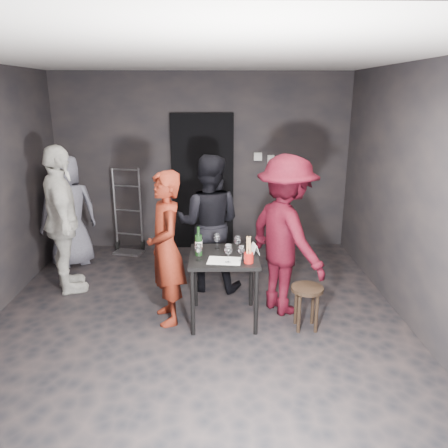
{
  "coord_description": "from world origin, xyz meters",
  "views": [
    {
      "loc": [
        0.21,
        -4.24,
        2.38
      ],
      "look_at": [
        0.29,
        0.25,
        1.03
      ],
      "focal_mm": 35.0,
      "sensor_mm": 36.0,
      "label": 1
    }
  ],
  "objects_px": {
    "woman_black": "(209,215)",
    "man_maroon": "(286,222)",
    "bystander_grey": "(68,208)",
    "stool": "(307,296)",
    "bystander_cream": "(61,205)",
    "server_red": "(166,242)",
    "tasting_table": "(224,264)",
    "wine_bottle": "(199,244)",
    "hand_truck": "(129,237)",
    "breadstick_cup": "(249,250)"
  },
  "relations": [
    {
      "from": "server_red",
      "to": "bystander_grey",
      "type": "height_order",
      "value": "server_red"
    },
    {
      "from": "tasting_table",
      "to": "wine_bottle",
      "type": "bearing_deg",
      "value": -179.04
    },
    {
      "from": "tasting_table",
      "to": "server_red",
      "type": "height_order",
      "value": "server_red"
    },
    {
      "from": "server_red",
      "to": "breadstick_cup",
      "type": "bearing_deg",
      "value": 57.04
    },
    {
      "from": "hand_truck",
      "to": "breadstick_cup",
      "type": "bearing_deg",
      "value": -39.29
    },
    {
      "from": "bystander_cream",
      "to": "wine_bottle",
      "type": "bearing_deg",
      "value": -140.46
    },
    {
      "from": "tasting_table",
      "to": "server_red",
      "type": "relative_size",
      "value": 0.42
    },
    {
      "from": "man_maroon",
      "to": "wine_bottle",
      "type": "distance_m",
      "value": 0.99
    },
    {
      "from": "woman_black",
      "to": "bystander_cream",
      "type": "bearing_deg",
      "value": 11.53
    },
    {
      "from": "hand_truck",
      "to": "stool",
      "type": "distance_m",
      "value": 3.3
    },
    {
      "from": "woman_black",
      "to": "man_maroon",
      "type": "xyz_separation_m",
      "value": [
        0.85,
        -0.62,
        0.09
      ]
    },
    {
      "from": "tasting_table",
      "to": "bystander_grey",
      "type": "height_order",
      "value": "bystander_grey"
    },
    {
      "from": "breadstick_cup",
      "to": "hand_truck",
      "type": "bearing_deg",
      "value": 125.22
    },
    {
      "from": "stool",
      "to": "bystander_grey",
      "type": "xyz_separation_m",
      "value": [
        -3.0,
        1.84,
        0.47
      ]
    },
    {
      "from": "server_red",
      "to": "tasting_table",
      "type": "bearing_deg",
      "value": 71.6
    },
    {
      "from": "bystander_grey",
      "to": "hand_truck",
      "type": "bearing_deg",
      "value": -175.57
    },
    {
      "from": "man_maroon",
      "to": "bystander_grey",
      "type": "relative_size",
      "value": 1.24
    },
    {
      "from": "tasting_table",
      "to": "bystander_grey",
      "type": "distance_m",
      "value": 2.71
    },
    {
      "from": "tasting_table",
      "to": "stool",
      "type": "xyz_separation_m",
      "value": [
        0.86,
        -0.21,
        -0.28
      ]
    },
    {
      "from": "woman_black",
      "to": "wine_bottle",
      "type": "distance_m",
      "value": 0.85
    },
    {
      "from": "hand_truck",
      "to": "wine_bottle",
      "type": "height_order",
      "value": "hand_truck"
    },
    {
      "from": "tasting_table",
      "to": "hand_truck",
      "type": "bearing_deg",
      "value": 123.65
    },
    {
      "from": "server_red",
      "to": "breadstick_cup",
      "type": "distance_m",
      "value": 0.88
    },
    {
      "from": "server_red",
      "to": "bystander_cream",
      "type": "relative_size",
      "value": 0.82
    },
    {
      "from": "man_maroon",
      "to": "bystander_grey",
      "type": "distance_m",
      "value": 3.17
    },
    {
      "from": "tasting_table",
      "to": "stool",
      "type": "distance_m",
      "value": 0.92
    },
    {
      "from": "stool",
      "to": "server_red",
      "type": "distance_m",
      "value": 1.57
    },
    {
      "from": "breadstick_cup",
      "to": "woman_black",
      "type": "bearing_deg",
      "value": 111.44
    },
    {
      "from": "stool",
      "to": "man_maroon",
      "type": "height_order",
      "value": "man_maroon"
    },
    {
      "from": "hand_truck",
      "to": "stool",
      "type": "xyz_separation_m",
      "value": [
        2.3,
        -2.37,
        0.14
      ]
    },
    {
      "from": "man_maroon",
      "to": "woman_black",
      "type": "bearing_deg",
      "value": 24.35
    },
    {
      "from": "hand_truck",
      "to": "bystander_grey",
      "type": "xyz_separation_m",
      "value": [
        -0.71,
        -0.53,
        0.61
      ]
    },
    {
      "from": "woman_black",
      "to": "breadstick_cup",
      "type": "xyz_separation_m",
      "value": [
        0.42,
        -1.06,
        -0.07
      ]
    },
    {
      "from": "bystander_cream",
      "to": "wine_bottle",
      "type": "height_order",
      "value": "bystander_cream"
    },
    {
      "from": "woman_black",
      "to": "man_maroon",
      "type": "relative_size",
      "value": 0.92
    },
    {
      "from": "stool",
      "to": "bystander_cream",
      "type": "distance_m",
      "value": 3.05
    },
    {
      "from": "hand_truck",
      "to": "woman_black",
      "type": "bearing_deg",
      "value": -30.79
    },
    {
      "from": "man_maroon",
      "to": "server_red",
      "type": "bearing_deg",
      "value": 69.65
    },
    {
      "from": "hand_truck",
      "to": "server_red",
      "type": "distance_m",
      "value": 2.41
    },
    {
      "from": "stool",
      "to": "man_maroon",
      "type": "xyz_separation_m",
      "value": [
        -0.17,
        0.42,
        0.67
      ]
    },
    {
      "from": "server_red",
      "to": "stool",
      "type": "bearing_deg",
      "value": 63.91
    },
    {
      "from": "hand_truck",
      "to": "stool",
      "type": "bearing_deg",
      "value": -30.4
    },
    {
      "from": "tasting_table",
      "to": "man_maroon",
      "type": "distance_m",
      "value": 0.82
    },
    {
      "from": "stool",
      "to": "man_maroon",
      "type": "relative_size",
      "value": 0.22
    },
    {
      "from": "server_red",
      "to": "wine_bottle",
      "type": "distance_m",
      "value": 0.34
    },
    {
      "from": "wine_bottle",
      "to": "server_red",
      "type": "bearing_deg",
      "value": 178.3
    },
    {
      "from": "server_red",
      "to": "man_maroon",
      "type": "relative_size",
      "value": 0.86
    },
    {
      "from": "woman_black",
      "to": "wine_bottle",
      "type": "bearing_deg",
      "value": 93.4
    },
    {
      "from": "breadstick_cup",
      "to": "bystander_cream",
      "type": "bearing_deg",
      "value": 155.29
    },
    {
      "from": "stool",
      "to": "bystander_cream",
      "type": "xyz_separation_m",
      "value": [
        -2.79,
        0.99,
        0.73
      ]
    }
  ]
}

